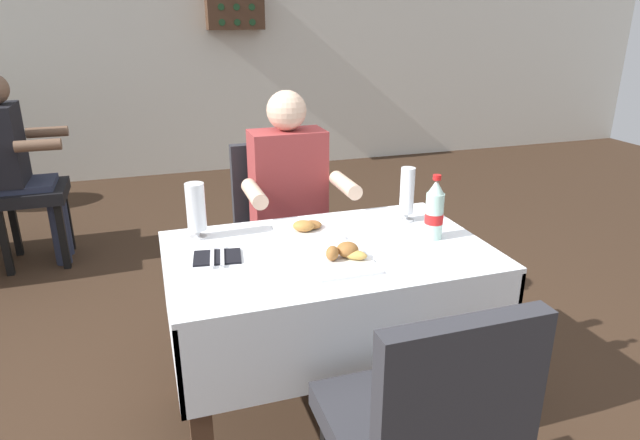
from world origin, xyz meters
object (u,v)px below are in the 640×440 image
at_px(chair_far_diner_seat, 280,228).
at_px(wall_bottle_rack, 235,7).
at_px(seated_diner_far, 291,205).
at_px(beer_glass_middle, 407,193).
at_px(plate_near_camera, 344,258).
at_px(chair_near_camera_side, 422,428).
at_px(main_dining_table, 328,291).
at_px(background_patron, 17,161).
at_px(background_chair_right, 13,185).
at_px(napkin_cutlery_set, 217,257).
at_px(beer_glass_left, 196,211).
at_px(cola_bottle_primary, 434,211).
at_px(plate_far_diner, 307,229).

distance_m(chair_far_diner_seat, wall_bottle_rack, 3.42).
xyz_separation_m(seated_diner_far, beer_glass_middle, (0.38, -0.48, 0.17)).
height_order(plate_near_camera, beer_glass_middle, beer_glass_middle).
bearing_deg(chair_near_camera_side, beer_glass_middle, 66.59).
xyz_separation_m(chair_near_camera_side, beer_glass_middle, (0.41, 0.96, 0.33)).
bearing_deg(main_dining_table, background_patron, 124.18).
distance_m(background_chair_right, background_patron, 0.16).
distance_m(chair_far_diner_seat, napkin_cutlery_set, 0.86).
bearing_deg(napkin_cutlery_set, plate_near_camera, -23.60).
xyz_separation_m(beer_glass_left, wall_bottle_rack, (0.84, 3.73, 0.79)).
bearing_deg(chair_far_diner_seat, wall_bottle_rack, 83.19).
relative_size(chair_near_camera_side, beer_glass_left, 4.34).
relative_size(chair_near_camera_side, beer_glass_middle, 4.15).
xyz_separation_m(seated_diner_far, background_chair_right, (-1.49, 1.40, -0.16)).
xyz_separation_m(main_dining_table, background_patron, (-1.40, 2.07, 0.13)).
relative_size(plate_near_camera, wall_bottle_rack, 0.40).
relative_size(seated_diner_far, cola_bottle_primary, 4.88).
bearing_deg(beer_glass_middle, beer_glass_left, 174.83).
distance_m(plate_near_camera, background_patron, 2.62).
height_order(beer_glass_middle, cola_bottle_primary, cola_bottle_primary).
bearing_deg(cola_bottle_primary, plate_far_diner, 155.49).
height_order(plate_near_camera, napkin_cutlery_set, plate_near_camera).
height_order(chair_near_camera_side, napkin_cutlery_set, chair_near_camera_side).
distance_m(beer_glass_left, cola_bottle_primary, 0.93).
xyz_separation_m(plate_near_camera, cola_bottle_primary, (0.42, 0.12, 0.09)).
distance_m(seated_diner_far, cola_bottle_primary, 0.81).
height_order(chair_near_camera_side, cola_bottle_primary, cola_bottle_primary).
bearing_deg(plate_near_camera, beer_glass_left, 138.82).
height_order(main_dining_table, background_patron, background_patron).
bearing_deg(cola_bottle_primary, beer_glass_left, 161.81).
relative_size(main_dining_table, wall_bottle_rack, 2.15).
height_order(plate_far_diner, background_patron, background_patron).
bearing_deg(beer_glass_left, cola_bottle_primary, -18.19).
xyz_separation_m(chair_near_camera_side, background_patron, (-1.40, 2.84, 0.16)).
xyz_separation_m(chair_near_camera_side, plate_far_diner, (-0.03, 0.95, 0.22)).
relative_size(main_dining_table, plate_far_diner, 4.91).
xyz_separation_m(plate_far_diner, beer_glass_left, (-0.43, 0.08, 0.10)).
xyz_separation_m(napkin_cutlery_set, background_patron, (-0.99, 2.02, -0.05)).
bearing_deg(wall_bottle_rack, napkin_cutlery_set, -101.39).
bearing_deg(plate_near_camera, background_chair_right, 123.50).
bearing_deg(seated_diner_far, beer_glass_left, -140.88).
distance_m(seated_diner_far, beer_glass_middle, 0.63).
xyz_separation_m(main_dining_table, seated_diner_far, (0.04, 0.66, 0.13)).
xyz_separation_m(seated_diner_far, plate_near_camera, (-0.03, -0.81, 0.07)).
distance_m(plate_far_diner, background_chair_right, 2.37).
bearing_deg(napkin_cutlery_set, beer_glass_left, 101.04).
xyz_separation_m(main_dining_table, chair_near_camera_side, (-0.00, -0.77, -0.02)).
height_order(plate_far_diner, background_chair_right, background_chair_right).
distance_m(seated_diner_far, napkin_cutlery_set, 0.77).
bearing_deg(seated_diner_far, background_patron, 135.74).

